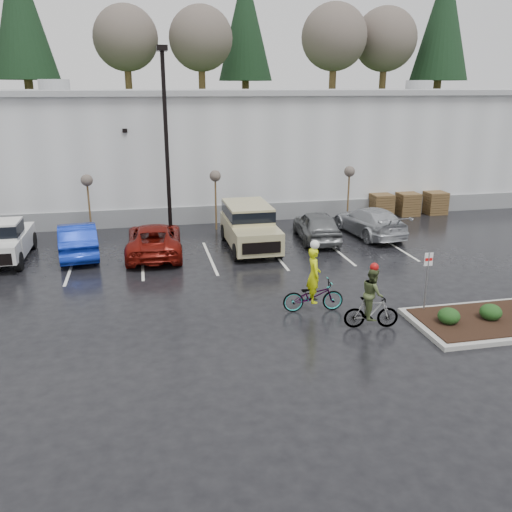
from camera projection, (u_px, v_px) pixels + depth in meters
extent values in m
plane|color=black|center=(319.00, 326.00, 17.51)|extent=(120.00, 120.00, 0.00)
cube|color=#BBBEC0|center=(219.00, 146.00, 36.98)|extent=(60.00, 15.00, 7.00)
cube|color=slate|center=(239.00, 213.00, 30.84)|extent=(60.00, 0.12, 1.00)
cube|color=#999B9E|center=(217.00, 92.00, 35.92)|extent=(60.50, 15.50, 0.30)
cube|color=#263A18|center=(188.00, 129.00, 58.59)|extent=(80.00, 25.00, 6.00)
cylinder|color=black|center=(167.00, 148.00, 26.56)|extent=(0.20, 0.20, 9.00)
cube|color=black|center=(162.00, 48.00, 25.18)|extent=(0.50, 1.00, 0.25)
cylinder|color=#503920|center=(90.00, 209.00, 27.62)|extent=(0.10, 0.10, 2.80)
sphere|color=#554B44|center=(87.00, 180.00, 27.17)|extent=(0.60, 0.60, 0.60)
cylinder|color=#503920|center=(216.00, 204.00, 28.92)|extent=(0.10, 0.10, 2.80)
sphere|color=#554B44|center=(215.00, 176.00, 28.47)|extent=(0.60, 0.60, 0.60)
cylinder|color=#503920|center=(348.00, 198.00, 30.41)|extent=(0.10, 0.10, 2.80)
sphere|color=#554B44|center=(350.00, 171.00, 29.96)|extent=(0.60, 0.60, 0.60)
cube|color=#503920|center=(381.00, 205.00, 32.06)|extent=(1.20, 1.20, 1.35)
cube|color=#503920|center=(407.00, 204.00, 32.40)|extent=(1.20, 1.20, 1.35)
cube|color=#503920|center=(435.00, 203.00, 32.76)|extent=(1.20, 1.20, 1.35)
ellipsoid|color=#133714|center=(449.00, 316.00, 17.25)|extent=(0.70, 0.70, 0.52)
ellipsoid|color=#133714|center=(491.00, 312.00, 17.55)|extent=(0.70, 0.70, 0.52)
cylinder|color=gray|center=(426.00, 283.00, 18.12)|extent=(0.05, 0.05, 2.20)
cube|color=white|center=(429.00, 259.00, 17.87)|extent=(0.30, 0.02, 0.45)
cube|color=red|center=(429.00, 259.00, 17.86)|extent=(0.26, 0.02, 0.10)
imported|color=#0D2393|center=(78.00, 239.00, 24.57)|extent=(2.20, 4.84, 1.54)
imported|color=#680F09|center=(154.00, 239.00, 24.71)|extent=(2.64, 5.32, 1.45)
imported|color=slate|center=(317.00, 226.00, 27.00)|extent=(2.20, 4.61, 1.52)
imported|color=#B4B7BD|center=(369.00, 221.00, 27.96)|extent=(2.63, 5.28, 1.47)
imported|color=#3F3F44|center=(313.00, 296.00, 18.54)|extent=(2.14, 0.90, 1.10)
imported|color=#C4D50B|center=(314.00, 275.00, 18.31)|extent=(0.52, 0.74, 1.92)
sphere|color=silver|center=(315.00, 245.00, 17.99)|extent=(0.32, 0.32, 0.32)
imported|color=#3F3F44|center=(371.00, 312.00, 17.24)|extent=(1.74, 0.76, 1.05)
imported|color=#414E29|center=(373.00, 293.00, 17.05)|extent=(0.57, 0.87, 1.66)
sphere|color=#990C0C|center=(374.00, 267.00, 16.79)|extent=(0.27, 0.27, 0.27)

